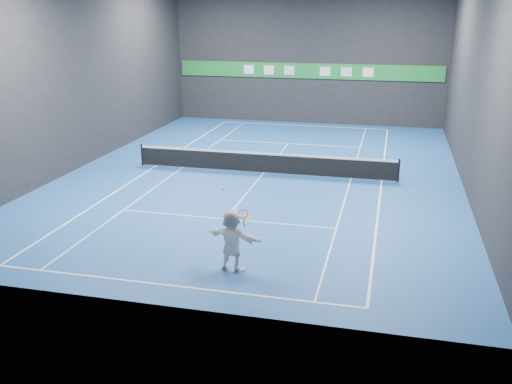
% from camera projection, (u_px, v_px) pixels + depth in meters
% --- Properties ---
extents(ground, '(26.00, 26.00, 0.00)m').
position_uv_depth(ground, '(264.00, 173.00, 27.04)').
color(ground, '#1B4C97').
rests_on(ground, ground).
extents(wall_back, '(18.00, 0.10, 9.00)m').
position_uv_depth(wall_back, '(308.00, 55.00, 37.69)').
color(wall_back, black).
rests_on(wall_back, ground).
extents(wall_front, '(18.00, 0.10, 9.00)m').
position_uv_depth(wall_front, '(143.00, 137.00, 13.63)').
color(wall_front, black).
rests_on(wall_front, ground).
extents(wall_left, '(0.10, 26.00, 9.00)m').
position_uv_depth(wall_left, '(84.00, 72.00, 27.68)').
color(wall_left, black).
rests_on(wall_left, ground).
extents(wall_right, '(0.10, 26.00, 9.00)m').
position_uv_depth(wall_right, '(475.00, 83.00, 23.64)').
color(wall_right, black).
rests_on(wall_right, ground).
extents(baseline_near, '(10.98, 0.08, 0.01)m').
position_uv_depth(baseline_near, '(169.00, 285.00, 16.04)').
color(baseline_near, white).
rests_on(baseline_near, ground).
extents(baseline_far, '(10.98, 0.08, 0.01)m').
position_uv_depth(baseline_far, '(303.00, 126.00, 38.04)').
color(baseline_far, white).
rests_on(baseline_far, ground).
extents(sideline_doubles_left, '(0.08, 23.78, 0.01)m').
position_uv_depth(sideline_doubles_left, '(156.00, 166.00, 28.27)').
color(sideline_doubles_left, white).
rests_on(sideline_doubles_left, ground).
extents(sideline_doubles_right, '(0.08, 23.78, 0.01)m').
position_uv_depth(sideline_doubles_right, '(382.00, 181.00, 25.80)').
color(sideline_doubles_right, white).
rests_on(sideline_doubles_right, ground).
extents(sideline_singles_left, '(0.06, 23.78, 0.01)m').
position_uv_depth(sideline_singles_left, '(182.00, 168.00, 27.96)').
color(sideline_singles_left, white).
rests_on(sideline_singles_left, ground).
extents(sideline_singles_right, '(0.06, 23.78, 0.01)m').
position_uv_depth(sideline_singles_right, '(351.00, 179.00, 26.11)').
color(sideline_singles_right, white).
rests_on(sideline_singles_right, ground).
extents(service_line_near, '(8.23, 0.06, 0.01)m').
position_uv_depth(service_line_near, '(225.00, 219.00, 21.12)').
color(service_line_near, white).
rests_on(service_line_near, ground).
extents(service_line_far, '(8.23, 0.06, 0.01)m').
position_uv_depth(service_line_far, '(288.00, 144.00, 32.96)').
color(service_line_far, white).
rests_on(service_line_far, ground).
extents(center_service_line, '(0.06, 12.80, 0.01)m').
position_uv_depth(center_service_line, '(264.00, 173.00, 27.04)').
color(center_service_line, white).
rests_on(center_service_line, ground).
extents(player, '(1.85, 0.99, 1.91)m').
position_uv_depth(player, '(232.00, 240.00, 16.73)').
color(player, white).
rests_on(player, ground).
extents(tennis_ball, '(0.06, 0.06, 0.06)m').
position_uv_depth(tennis_ball, '(223.00, 189.00, 16.29)').
color(tennis_ball, '#E3FB29').
rests_on(tennis_ball, player).
extents(tennis_net, '(12.50, 0.10, 1.07)m').
position_uv_depth(tennis_net, '(264.00, 162.00, 26.87)').
color(tennis_net, black).
rests_on(tennis_net, ground).
extents(sponsor_banner, '(17.64, 0.11, 1.00)m').
position_uv_depth(sponsor_banner, '(307.00, 71.00, 37.93)').
color(sponsor_banner, '#1C8332').
rests_on(sponsor_banner, wall_back).
extents(tennis_racket, '(0.50, 0.36, 0.57)m').
position_uv_depth(tennis_racket, '(243.00, 216.00, 16.47)').
color(tennis_racket, red).
rests_on(tennis_racket, player).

